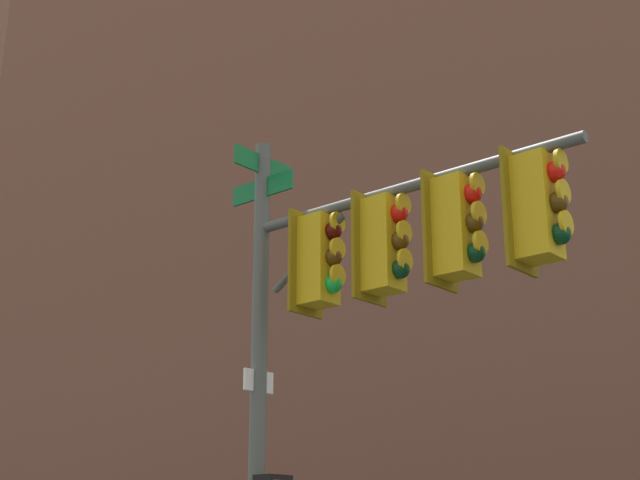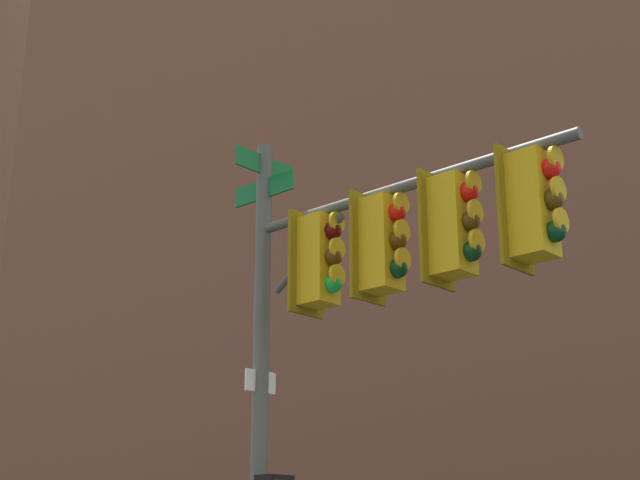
% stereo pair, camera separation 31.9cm
% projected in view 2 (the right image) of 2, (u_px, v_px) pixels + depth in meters
% --- Properties ---
extents(signal_pole_assembly, '(2.38, 4.03, 6.48)m').
position_uv_depth(signal_pole_assembly, '(370.00, 284.00, 9.55)').
color(signal_pole_assembly, '#4C514C').
rests_on(signal_pole_assembly, ground_plane).
extents(building_brick_nearside, '(26.08, 20.60, 48.47)m').
position_uv_depth(building_brick_nearside, '(393.00, 29.00, 42.50)').
color(building_brick_nearside, brown).
rests_on(building_brick_nearside, ground_plane).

